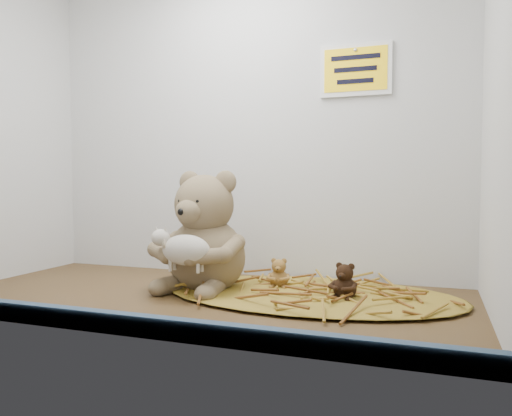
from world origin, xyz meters
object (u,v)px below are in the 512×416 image
(toy_lamb, at_px, (186,250))
(mini_teddy_tan, at_px, (279,271))
(main_teddy, at_px, (206,231))
(mini_teddy_brown, at_px, (345,279))

(toy_lamb, xyz_separation_m, mini_teddy_tan, (0.17, 0.15, -0.06))
(main_teddy, bearing_deg, mini_teddy_tan, 25.14)
(main_teddy, relative_size, mini_teddy_tan, 4.15)
(mini_teddy_brown, bearing_deg, toy_lamb, -153.22)
(mini_teddy_tan, relative_size, mini_teddy_brown, 0.90)
(main_teddy, height_order, toy_lamb, main_teddy)
(toy_lamb, distance_m, mini_teddy_tan, 0.24)
(main_teddy, relative_size, mini_teddy_brown, 3.74)
(toy_lamb, relative_size, mini_teddy_tan, 2.12)
(toy_lamb, height_order, mini_teddy_brown, toy_lamb)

